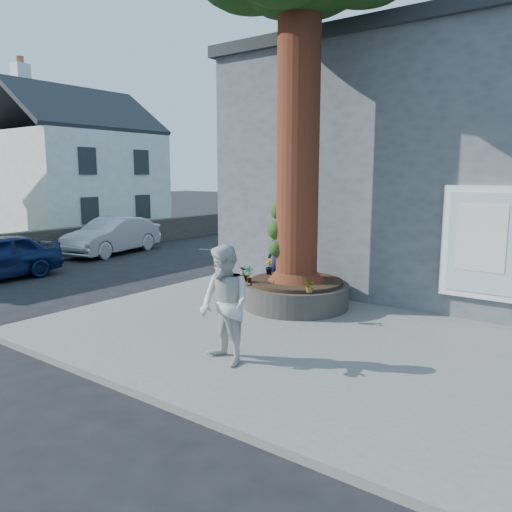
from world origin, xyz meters
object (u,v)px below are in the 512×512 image
Objects in this scene: planter at (296,293)px; man at (279,258)px; car_silver at (112,236)px; a_board_sign at (23,253)px; woman at (225,305)px.

man reaches higher than planter.
a_board_sign is at bearing -97.31° from car_silver.
woman reaches higher than a_board_sign.
woman is at bearing -11.56° from a_board_sign.
woman reaches higher than planter.
woman is 12.61m from car_silver.
a_board_sign is at bearing -174.57° from planter.
woman is 0.44× the size of car_silver.
a_board_sign is (-8.60, -1.91, -0.46)m from man.
woman is (2.04, -4.48, 0.08)m from man.
man is at bearing -23.20° from car_silver.
car_silver is at bearing 164.53° from planter.
car_silver reaches higher than planter.
car_silver is (-10.02, 2.77, 0.28)m from planter.
planter is 10.40m from car_silver.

